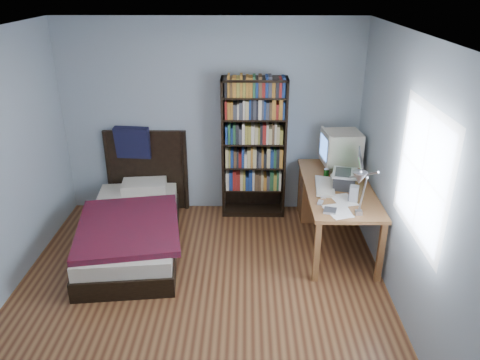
{
  "coord_description": "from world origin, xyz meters",
  "views": [
    {
      "loc": [
        0.45,
        -3.66,
        2.95
      ],
      "look_at": [
        0.39,
        0.83,
        0.96
      ],
      "focal_mm": 35.0,
      "sensor_mm": 36.0,
      "label": 1
    }
  ],
  "objects": [
    {
      "name": "crt_monitor",
      "position": [
        1.6,
        1.69,
        1.01
      ],
      "size": [
        0.47,
        0.43,
        0.5
      ],
      "color": "beige",
      "rests_on": "desk"
    },
    {
      "name": "laptop",
      "position": [
        1.58,
        1.17,
        0.85
      ],
      "size": [
        0.42,
        0.41,
        0.43
      ],
      "color": "#2D2D30",
      "rests_on": "desk"
    },
    {
      "name": "phone_grey",
      "position": [
        1.24,
        0.75,
        0.74
      ],
      "size": [
        0.08,
        0.11,
        0.02
      ],
      "primitive_type": "cube",
      "rotation": [
        0.0,
        0.0,
        -0.33
      ],
      "color": "gray",
      "rests_on": "desk"
    },
    {
      "name": "desk",
      "position": [
        1.5,
        1.67,
        0.42
      ],
      "size": [
        0.75,
        1.68,
        0.73
      ],
      "color": "brown",
      "rests_on": "floor"
    },
    {
      "name": "room",
      "position": [
        0.03,
        -0.0,
        1.25
      ],
      "size": [
        4.2,
        4.24,
        2.5
      ],
      "color": "#4A2616",
      "rests_on": "ground"
    },
    {
      "name": "keyboard",
      "position": [
        1.34,
        1.14,
        0.75
      ],
      "size": [
        0.25,
        0.53,
        0.05
      ],
      "primitive_type": "cube",
      "rotation": [
        0.0,
        0.07,
        -0.1
      ],
      "color": "#B4AC96",
      "rests_on": "desk"
    },
    {
      "name": "desk_lamp",
      "position": [
        1.46,
        0.11,
        1.27
      ],
      "size": [
        0.26,
        0.57,
        0.67
      ],
      "color": "#99999E",
      "rests_on": "desk"
    },
    {
      "name": "external_drive",
      "position": [
        1.31,
        0.56,
        0.74
      ],
      "size": [
        0.15,
        0.15,
        0.03
      ],
      "primitive_type": "cube",
      "rotation": [
        0.0,
        0.0,
        -0.28
      ],
      "color": "gray",
      "rests_on": "desk"
    },
    {
      "name": "bookshelf",
      "position": [
        0.55,
        1.94,
        0.91
      ],
      "size": [
        0.81,
        0.3,
        1.81
      ],
      "color": "black",
      "rests_on": "floor"
    },
    {
      "name": "bed",
      "position": [
        -0.86,
        1.13,
        0.26
      ],
      "size": [
        1.3,
        2.15,
        1.16
      ],
      "color": "black",
      "rests_on": "floor"
    },
    {
      "name": "mouse",
      "position": [
        1.49,
        1.44,
        0.75
      ],
      "size": [
        0.07,
        0.12,
        0.04
      ],
      "primitive_type": "ellipsoid",
      "color": "silver",
      "rests_on": "desk"
    },
    {
      "name": "phone_silver",
      "position": [
        1.29,
        0.91,
        0.74
      ],
      "size": [
        0.06,
        0.11,
        0.02
      ],
      "primitive_type": "cube",
      "rotation": [
        0.0,
        0.0,
        0.02
      ],
      "color": "silver",
      "rests_on": "desk"
    },
    {
      "name": "soda_can",
      "position": [
        1.4,
        1.42,
        0.79
      ],
      "size": [
        0.06,
        0.06,
        0.11
      ],
      "primitive_type": "cylinder",
      "color": "#083C08",
      "rests_on": "desk"
    },
    {
      "name": "speaker",
      "position": [
        1.59,
        0.8,
        0.82
      ],
      "size": [
        0.11,
        0.11,
        0.18
      ],
      "primitive_type": "cube",
      "rotation": [
        0.0,
        0.0,
        -0.31
      ],
      "color": "gray",
      "rests_on": "desk"
    }
  ]
}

